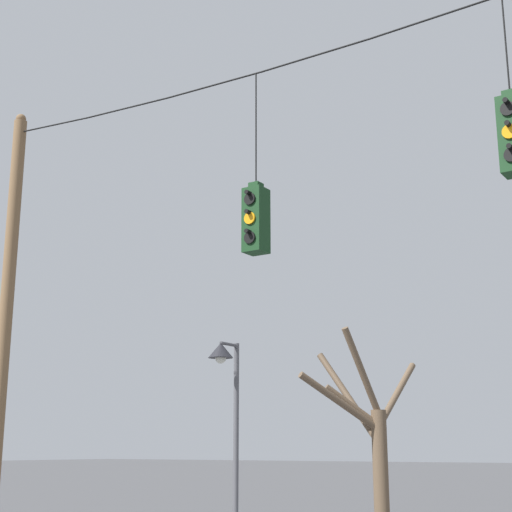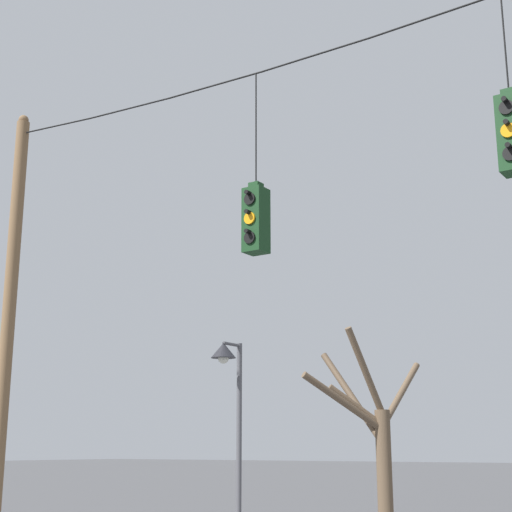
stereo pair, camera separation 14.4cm
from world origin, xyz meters
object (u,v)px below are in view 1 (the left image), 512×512
at_px(traffic_light_near_right_pole, 256,219).
at_px(bare_tree, 371,436).
at_px(utility_pole_left, 5,321).
at_px(street_lamp, 226,381).

distance_m(traffic_light_near_right_pole, bare_tree, 8.29).
distance_m(utility_pole_left, bare_tree, 8.89).
bearing_deg(street_lamp, traffic_light_near_right_pole, -49.51).
distance_m(utility_pole_left, traffic_light_near_right_pole, 6.06).
distance_m(utility_pole_left, street_lamp, 4.84).
bearing_deg(bare_tree, traffic_light_near_right_pole, -77.97).
distance_m(street_lamp, bare_tree, 4.06).
relative_size(utility_pole_left, bare_tree, 1.85).
bearing_deg(traffic_light_near_right_pole, bare_tree, 102.03).
relative_size(traffic_light_near_right_pole, bare_tree, 0.66).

